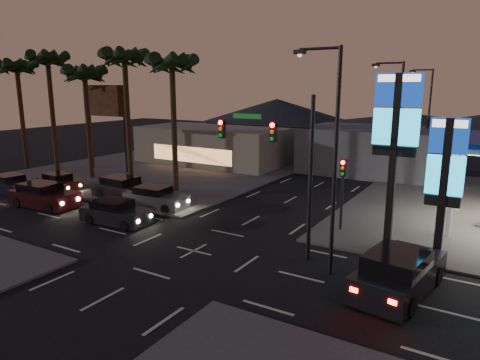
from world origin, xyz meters
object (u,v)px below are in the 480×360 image
Objects in this scene: suv_station at (399,273)px; pylon_sign_tall at (396,127)px; car_lane_a_front at (115,213)px; car_lane_b_rear at (59,182)px; car_lane_b_mid at (123,189)px; pylon_sign_short at (445,170)px; car_lane_a_mid at (43,196)px; car_lane_b_front at (156,198)px; traffic_signal_mast at (278,152)px; car_lane_a_rear at (11,184)px.

pylon_sign_tall is at bearing 107.42° from suv_station.
car_lane_a_front is 11.38m from car_lane_b_rear.
car_lane_a_front is at bearing -48.21° from car_lane_b_mid.
pylon_sign_short is 1.31× the size of car_lane_a_mid.
car_lane_b_front reaches higher than car_lane_b_rear.
pylon_sign_short is at bearing -1.13° from car_lane_b_rear.
traffic_signal_mast reaches higher than car_lane_b_mid.
car_lane_a_mid is (-22.71, -4.27, -5.61)m from pylon_sign_tall.
car_lane_a_mid is (-7.24, 0.04, 0.10)m from car_lane_a_front.
traffic_signal_mast is 1.74× the size of car_lane_a_rear.
pylon_sign_tall is 1.69× the size of car_lane_a_mid.
pylon_sign_tall is 2.10× the size of car_lane_b_rear.
car_lane_b_front is at bearing 29.23° from car_lane_a_mid.
pylon_sign_short is at bearing -2.01° from car_lane_b_front.
car_lane_a_front is at bearing -0.29° from car_lane_a_mid.
pylon_sign_short reaches higher than car_lane_b_mid.
car_lane_a_mid is at bearing -150.77° from car_lane_b_front.
car_lane_b_rear is at bearing 171.83° from traffic_signal_mast.
car_lane_b_mid is (3.15, 4.54, -0.01)m from car_lane_a_mid.
car_lane_a_mid is 1.02× the size of car_lane_b_mid.
car_lane_b_rear is (2.47, 2.63, -0.05)m from car_lane_a_rear.
suv_station is at bearing -8.84° from car_lane_b_rear.
car_lane_b_rear is at bearing 160.10° from car_lane_a_front.
traffic_signal_mast is 1.50× the size of car_lane_a_mid.
car_lane_b_rear is (-10.70, 3.87, -0.05)m from car_lane_a_front.
car_lane_a_rear is (-5.93, 1.21, -0.11)m from car_lane_a_mid.
pylon_sign_tall is 26.80m from car_lane_b_rear.
car_lane_a_mid is 1.25× the size of car_lane_b_rear.
suv_station reaches higher than car_lane_a_rear.
traffic_signal_mast is 1.87× the size of car_lane_b_rear.
car_lane_a_rear is 30.17m from suv_station.
traffic_signal_mast is 18.53m from car_lane_a_mid.
pylon_sign_tall is 6.02m from traffic_signal_mast.
pylon_sign_tall is at bearing -0.80° from car_lane_b_mid.
car_lane_a_rear is at bearing -168.18° from car_lane_b_front.
traffic_signal_mast is at bearing 2.42° from car_lane_a_mid.
car_lane_b_rear is (-26.17, -0.43, -5.76)m from pylon_sign_tall.
traffic_signal_mast is at bearing -1.07° from car_lane_a_rear.
car_lane_b_mid is 21.64m from suv_station.
pylon_sign_short reaches higher than car_lane_b_rear.
car_lane_a_front is 0.98× the size of car_lane_b_front.
pylon_sign_tall is 1.73× the size of car_lane_b_mid.
car_lane_a_front is at bearing 178.55° from suv_station.
car_lane_a_front is at bearing -19.90° from car_lane_b_rear.
suv_station is (30.13, -1.67, 0.16)m from car_lane_a_rear.
pylon_sign_short is at bearing 19.13° from traffic_signal_mast.
car_lane_b_front is 3.89m from car_lane_b_mid.
car_lane_a_rear is 1.07× the size of car_lane_b_rear.
car_lane_a_front is (-10.73, -0.80, -4.54)m from traffic_signal_mast.
pylon_sign_tall is at bearing 0.95° from car_lane_b_rear.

